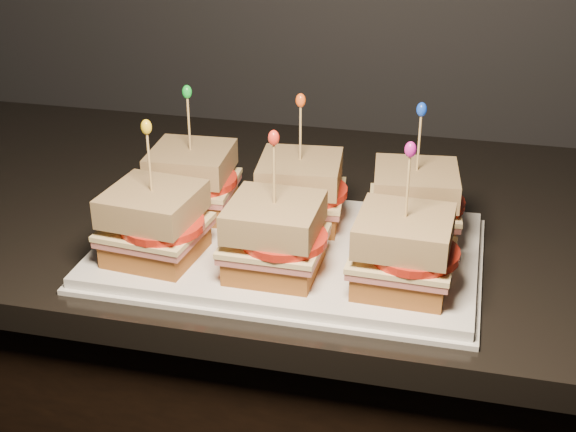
# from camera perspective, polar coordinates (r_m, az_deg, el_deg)

# --- Properties ---
(granite_slab) EXTENTS (2.17, 0.64, 0.03)m
(granite_slab) POSITION_cam_1_polar(r_m,az_deg,el_deg) (1.14, -7.14, 0.81)
(granite_slab) COLOR black
(granite_slab) RESTS_ON cabinet
(platter) EXTENTS (0.44, 0.27, 0.02)m
(platter) POSITION_cam_1_polar(r_m,az_deg,el_deg) (0.96, 0.00, -2.46)
(platter) COLOR white
(platter) RESTS_ON granite_slab
(platter_rim) EXTENTS (0.46, 0.29, 0.01)m
(platter_rim) POSITION_cam_1_polar(r_m,az_deg,el_deg) (0.96, 0.00, -2.77)
(platter_rim) COLOR white
(platter_rim) RESTS_ON granite_slab
(sandwich_0_bread_bot) EXTENTS (0.10, 0.10, 0.03)m
(sandwich_0_bread_bot) POSITION_cam_1_polar(r_m,az_deg,el_deg) (1.04, -6.75, 1.15)
(sandwich_0_bread_bot) COLOR brown
(sandwich_0_bread_bot) RESTS_ON platter
(sandwich_0_ham) EXTENTS (0.11, 0.11, 0.01)m
(sandwich_0_ham) POSITION_cam_1_polar(r_m,az_deg,el_deg) (1.03, -6.80, 2.02)
(sandwich_0_ham) COLOR #B84F4D
(sandwich_0_ham) RESTS_ON sandwich_0_bread_bot
(sandwich_0_cheese) EXTENTS (0.11, 0.11, 0.01)m
(sandwich_0_cheese) POSITION_cam_1_polar(r_m,az_deg,el_deg) (1.03, -6.82, 2.37)
(sandwich_0_cheese) COLOR #F5DB97
(sandwich_0_cheese) RESTS_ON sandwich_0_ham
(sandwich_0_tomato) EXTENTS (0.10, 0.10, 0.01)m
(sandwich_0_tomato) POSITION_cam_1_polar(r_m,az_deg,el_deg) (1.02, -6.32, 2.56)
(sandwich_0_tomato) COLOR red
(sandwich_0_tomato) RESTS_ON sandwich_0_cheese
(sandwich_0_bread_top) EXTENTS (0.10, 0.10, 0.03)m
(sandwich_0_bread_top) POSITION_cam_1_polar(r_m,az_deg,el_deg) (1.02, -6.91, 3.85)
(sandwich_0_bread_top) COLOR #4E290F
(sandwich_0_bread_top) RESTS_ON sandwich_0_tomato
(sandwich_0_pick) EXTENTS (0.00, 0.00, 0.09)m
(sandwich_0_pick) POSITION_cam_1_polar(r_m,az_deg,el_deg) (1.00, -7.05, 6.31)
(sandwich_0_pick) COLOR tan
(sandwich_0_pick) RESTS_ON sandwich_0_bread_top
(sandwich_0_frill) EXTENTS (0.01, 0.01, 0.02)m
(sandwich_0_frill) POSITION_cam_1_polar(r_m,az_deg,el_deg) (0.99, -7.20, 8.76)
(sandwich_0_frill) COLOR green
(sandwich_0_frill) RESTS_ON sandwich_0_pick
(sandwich_1_bread_bot) EXTENTS (0.11, 0.11, 0.03)m
(sandwich_1_bread_bot) POSITION_cam_1_polar(r_m,az_deg,el_deg) (1.00, 0.85, 0.36)
(sandwich_1_bread_bot) COLOR brown
(sandwich_1_bread_bot) RESTS_ON platter
(sandwich_1_ham) EXTENTS (0.12, 0.11, 0.01)m
(sandwich_1_ham) POSITION_cam_1_polar(r_m,az_deg,el_deg) (1.00, 0.85, 1.25)
(sandwich_1_ham) COLOR #B84F4D
(sandwich_1_ham) RESTS_ON sandwich_1_bread_bot
(sandwich_1_cheese) EXTENTS (0.12, 0.11, 0.01)m
(sandwich_1_cheese) POSITION_cam_1_polar(r_m,az_deg,el_deg) (0.99, 0.86, 1.62)
(sandwich_1_cheese) COLOR #F5DB97
(sandwich_1_cheese) RESTS_ON sandwich_1_ham
(sandwich_1_tomato) EXTENTS (0.10, 0.10, 0.01)m
(sandwich_1_tomato) POSITION_cam_1_polar(r_m,az_deg,el_deg) (0.98, 1.46, 1.81)
(sandwich_1_tomato) COLOR red
(sandwich_1_tomato) RESTS_ON sandwich_1_cheese
(sandwich_1_bread_top) EXTENTS (0.11, 0.11, 0.03)m
(sandwich_1_bread_top) POSITION_cam_1_polar(r_m,az_deg,el_deg) (0.98, 0.87, 3.14)
(sandwich_1_bread_top) COLOR #4E290F
(sandwich_1_bread_top) RESTS_ON sandwich_1_tomato
(sandwich_1_pick) EXTENTS (0.00, 0.00, 0.09)m
(sandwich_1_pick) POSITION_cam_1_polar(r_m,az_deg,el_deg) (0.97, 0.89, 5.69)
(sandwich_1_pick) COLOR tan
(sandwich_1_pick) RESTS_ON sandwich_1_bread_top
(sandwich_1_frill) EXTENTS (0.01, 0.01, 0.02)m
(sandwich_1_frill) POSITION_cam_1_polar(r_m,az_deg,el_deg) (0.95, 0.90, 8.23)
(sandwich_1_frill) COLOR #F85817
(sandwich_1_frill) RESTS_ON sandwich_1_pick
(sandwich_2_bread_bot) EXTENTS (0.11, 0.11, 0.03)m
(sandwich_2_bread_bot) POSITION_cam_1_polar(r_m,az_deg,el_deg) (0.99, 8.87, -0.48)
(sandwich_2_bread_bot) COLOR brown
(sandwich_2_bread_bot) RESTS_ON platter
(sandwich_2_ham) EXTENTS (0.12, 0.11, 0.01)m
(sandwich_2_ham) POSITION_cam_1_polar(r_m,az_deg,el_deg) (0.98, 8.94, 0.42)
(sandwich_2_ham) COLOR #B84F4D
(sandwich_2_ham) RESTS_ON sandwich_2_bread_bot
(sandwich_2_cheese) EXTENTS (0.12, 0.12, 0.01)m
(sandwich_2_cheese) POSITION_cam_1_polar(r_m,az_deg,el_deg) (0.98, 8.96, 0.79)
(sandwich_2_cheese) COLOR #F5DB97
(sandwich_2_cheese) RESTS_ON sandwich_2_ham
(sandwich_2_tomato) EXTENTS (0.10, 0.10, 0.01)m
(sandwich_2_tomato) POSITION_cam_1_polar(r_m,az_deg,el_deg) (0.97, 9.67, 0.97)
(sandwich_2_tomato) COLOR red
(sandwich_2_tomato) RESTS_ON sandwich_2_cheese
(sandwich_2_bread_top) EXTENTS (0.11, 0.11, 0.03)m
(sandwich_2_bread_top) POSITION_cam_1_polar(r_m,az_deg,el_deg) (0.96, 9.08, 2.33)
(sandwich_2_bread_top) COLOR #4E290F
(sandwich_2_bread_top) RESTS_ON sandwich_2_tomato
(sandwich_2_pick) EXTENTS (0.00, 0.00, 0.09)m
(sandwich_2_pick) POSITION_cam_1_polar(r_m,az_deg,el_deg) (0.95, 9.28, 4.91)
(sandwich_2_pick) COLOR tan
(sandwich_2_pick) RESTS_ON sandwich_2_bread_top
(sandwich_2_frill) EXTENTS (0.01, 0.01, 0.02)m
(sandwich_2_frill) POSITION_cam_1_polar(r_m,az_deg,el_deg) (0.93, 9.48, 7.49)
(sandwich_2_frill) COLOR blue
(sandwich_2_frill) RESTS_ON sandwich_2_pick
(sandwich_3_bread_bot) EXTENTS (0.11, 0.11, 0.03)m
(sandwich_3_bread_bot) POSITION_cam_1_polar(r_m,az_deg,el_deg) (0.94, -9.36, -2.08)
(sandwich_3_bread_bot) COLOR brown
(sandwich_3_bread_bot) RESTS_ON platter
(sandwich_3_ham) EXTENTS (0.12, 0.11, 0.01)m
(sandwich_3_ham) POSITION_cam_1_polar(r_m,az_deg,el_deg) (0.93, -9.43, -1.14)
(sandwich_3_ham) COLOR #B84F4D
(sandwich_3_ham) RESTS_ON sandwich_3_bread_bot
(sandwich_3_cheese) EXTENTS (0.12, 0.11, 0.01)m
(sandwich_3_cheese) POSITION_cam_1_polar(r_m,az_deg,el_deg) (0.93, -9.47, -0.76)
(sandwich_3_cheese) COLOR #F5DB97
(sandwich_3_cheese) RESTS_ON sandwich_3_ham
(sandwich_3_tomato) EXTENTS (0.10, 0.10, 0.01)m
(sandwich_3_tomato) POSITION_cam_1_polar(r_m,az_deg,el_deg) (0.91, -8.94, -0.59)
(sandwich_3_tomato) COLOR red
(sandwich_3_tomato) RESTS_ON sandwich_3_cheese
(sandwich_3_bread_top) EXTENTS (0.11, 0.11, 0.03)m
(sandwich_3_bread_top) POSITION_cam_1_polar(r_m,az_deg,el_deg) (0.91, -9.60, 0.85)
(sandwich_3_bread_top) COLOR #4E290F
(sandwich_3_bread_top) RESTS_ON sandwich_3_tomato
(sandwich_3_pick) EXTENTS (0.00, 0.00, 0.09)m
(sandwich_3_pick) POSITION_cam_1_polar(r_m,az_deg,el_deg) (0.89, -9.82, 3.55)
(sandwich_3_pick) COLOR tan
(sandwich_3_pick) RESTS_ON sandwich_3_bread_top
(sandwich_3_frill) EXTENTS (0.01, 0.01, 0.02)m
(sandwich_3_frill) POSITION_cam_1_polar(r_m,az_deg,el_deg) (0.88, -10.04, 6.26)
(sandwich_3_frill) COLOR yellow
(sandwich_3_frill) RESTS_ON sandwich_3_pick
(sandwich_4_bread_bot) EXTENTS (0.10, 0.10, 0.03)m
(sandwich_4_bread_bot) POSITION_cam_1_polar(r_m,az_deg,el_deg) (0.90, -0.95, -3.12)
(sandwich_4_bread_bot) COLOR brown
(sandwich_4_bread_bot) RESTS_ON platter
(sandwich_4_ham) EXTENTS (0.11, 0.10, 0.01)m
(sandwich_4_ham) POSITION_cam_1_polar(r_m,az_deg,el_deg) (0.89, -0.96, -2.14)
(sandwich_4_ham) COLOR #B84F4D
(sandwich_4_ham) RESTS_ON sandwich_4_bread_bot
(sandwich_4_cheese) EXTENTS (0.11, 0.11, 0.01)m
(sandwich_4_cheese) POSITION_cam_1_polar(r_m,az_deg,el_deg) (0.88, -0.96, -1.74)
(sandwich_4_cheese) COLOR #F5DB97
(sandwich_4_cheese) RESTS_ON sandwich_4_ham
(sandwich_4_tomato) EXTENTS (0.10, 0.10, 0.01)m
(sandwich_4_tomato) POSITION_cam_1_polar(r_m,az_deg,el_deg) (0.87, -0.30, -1.57)
(sandwich_4_tomato) COLOR red
(sandwich_4_tomato) RESTS_ON sandwich_4_cheese
(sandwich_4_bread_top) EXTENTS (0.10, 0.10, 0.03)m
(sandwich_4_bread_top) POSITION_cam_1_polar(r_m,az_deg,el_deg) (0.87, -0.98, -0.07)
(sandwich_4_bread_top) COLOR #4E290F
(sandwich_4_bread_top) RESTS_ON sandwich_4_tomato
(sandwich_4_pick) EXTENTS (0.00, 0.00, 0.09)m
(sandwich_4_pick) POSITION_cam_1_polar(r_m,az_deg,el_deg) (0.85, -1.00, 2.75)
(sandwich_4_pick) COLOR tan
(sandwich_4_pick) RESTS_ON sandwich_4_bread_top
(sandwich_4_frill) EXTENTS (0.01, 0.01, 0.02)m
(sandwich_4_frill) POSITION_cam_1_polar(r_m,az_deg,el_deg) (0.83, -1.02, 5.58)
(sandwich_4_frill) COLOR red
(sandwich_4_frill) RESTS_ON sandwich_4_pick
(sandwich_5_bread_bot) EXTENTS (0.10, 0.10, 0.03)m
(sandwich_5_bread_bot) POSITION_cam_1_polar(r_m,az_deg,el_deg) (0.88, 8.07, -4.15)
(sandwich_5_bread_bot) COLOR brown
(sandwich_5_bread_bot) RESTS_ON platter
(sandwich_5_ham) EXTENTS (0.11, 0.11, 0.01)m
(sandwich_5_ham) POSITION_cam_1_polar(r_m,az_deg,el_deg) (0.87, 8.14, -3.16)
(sandwich_5_ham) COLOR #B84F4D
(sandwich_5_ham) RESTS_ON sandwich_5_bread_bot
(sandwich_5_cheese) EXTENTS (0.11, 0.11, 0.01)m
(sandwich_5_cheese) POSITION_cam_1_polar(r_m,az_deg,el_deg) (0.86, 8.17, -2.75)
(sandwich_5_cheese) COLOR #F5DB97
(sandwich_5_cheese) RESTS_ON sandwich_5_ham
(sandwich_5_tomato) EXTENTS (0.10, 0.10, 0.01)m
(sandwich_5_tomato) POSITION_cam_1_polar(r_m,az_deg,el_deg) (0.85, 8.95, -2.59)
(sandwich_5_tomato) COLOR red
(sandwich_5_tomato) RESTS_ON sandwich_5_cheese
(sandwich_5_bread_top) EXTENTS (0.10, 0.10, 0.03)m
(sandwich_5_bread_top) POSITION_cam_1_polar(r_m,az_deg,el_deg) (0.85, 8.29, -1.06)
(sandwich_5_bread_top) COLOR #4E290F
(sandwich_5_bread_top) RESTS_ON sandwich_5_tomato
(sandwich_5_pick) EXTENTS (0.00, 0.00, 0.09)m
(sandwich_5_pick) POSITION_cam_1_polar(r_m,az_deg,el_deg) (0.83, 8.49, 1.81)
(sandwich_5_pick) COLOR tan
(sandwich_5_pick) RESTS_ON sandwich_5_bread_top
(sandwich_5_frill) EXTENTS (0.01, 0.01, 0.02)m
(sandwich_5_frill) POSITION_cam_1_polar(r_m,az_deg,el_deg) (0.81, 8.70, 4.69)
(sandwich_5_frill) COLOR #C21996
(sandwich_5_frill) RESTS_ON sandwich_5_pick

